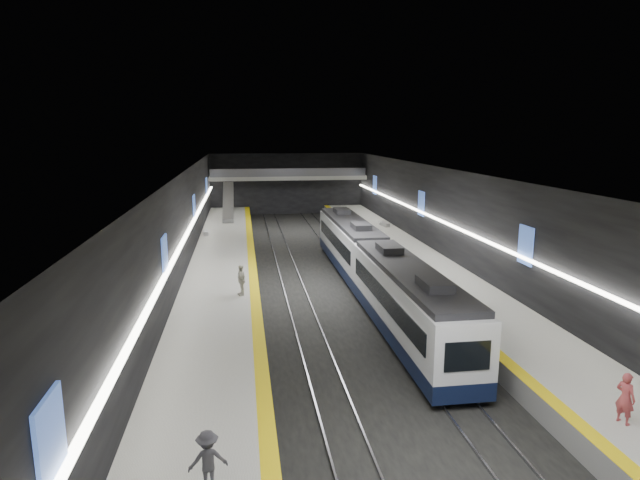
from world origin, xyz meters
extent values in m
plane|color=black|center=(0.00, 0.00, 0.00)|extent=(70.00, 70.00, 0.00)
cube|color=beige|center=(0.00, 0.00, 8.00)|extent=(20.00, 70.00, 0.04)
cube|color=black|center=(-10.00, 0.00, 4.00)|extent=(0.04, 70.00, 8.00)
cube|color=black|center=(10.00, 0.00, 4.00)|extent=(0.04, 70.00, 8.00)
cube|color=black|center=(0.00, 35.00, 4.00)|extent=(20.00, 0.04, 8.00)
cube|color=slate|center=(-7.50, 0.00, 0.50)|extent=(5.00, 70.00, 1.00)
cube|color=#A9A9A4|center=(-7.50, 0.00, 1.01)|extent=(5.00, 70.00, 0.02)
cube|color=yellow|center=(-5.30, 0.00, 1.02)|extent=(0.60, 70.00, 0.02)
cube|color=slate|center=(7.50, 0.00, 0.50)|extent=(5.00, 70.00, 1.00)
cube|color=#A9A9A4|center=(7.50, 0.00, 1.01)|extent=(5.00, 70.00, 0.02)
cube|color=yellow|center=(5.30, 0.00, 1.02)|extent=(0.60, 70.00, 0.02)
cube|color=gray|center=(-3.22, 0.00, 0.06)|extent=(0.08, 70.00, 0.12)
cube|color=gray|center=(-1.78, 0.00, 0.06)|extent=(0.08, 70.00, 0.12)
cube|color=gray|center=(1.78, 0.00, 0.06)|extent=(0.08, 70.00, 0.12)
cube|color=gray|center=(3.22, 0.00, 0.06)|extent=(0.08, 70.00, 0.12)
cube|color=black|center=(2.50, -9.86, 0.75)|extent=(2.65, 15.00, 0.80)
cube|color=silver|center=(2.50, -9.86, 2.40)|extent=(2.65, 15.00, 2.50)
cube|color=black|center=(2.50, -9.86, 3.80)|extent=(2.44, 14.25, 0.30)
cube|color=black|center=(2.50, -9.86, 2.45)|extent=(2.69, 13.20, 1.00)
cube|color=black|center=(2.50, -17.38, 2.35)|extent=(1.85, 0.05, 1.20)
cube|color=black|center=(2.50, 5.14, 0.75)|extent=(2.65, 15.00, 0.80)
cube|color=silver|center=(2.50, 5.14, 2.40)|extent=(2.65, 15.00, 2.50)
cube|color=black|center=(2.50, 5.14, 3.80)|extent=(2.44, 14.25, 0.30)
cube|color=black|center=(2.50, 5.14, 2.45)|extent=(2.69, 13.20, 1.00)
cube|color=black|center=(2.50, -2.38, 2.35)|extent=(1.85, 0.05, 1.20)
cube|color=#3F63BE|center=(-9.92, -25.00, 4.50)|extent=(0.10, 1.50, 2.20)
cube|color=#3F63BE|center=(-9.92, -8.00, 4.50)|extent=(0.10, 1.50, 2.20)
cube|color=#3F63BE|center=(-9.92, 10.00, 4.50)|extent=(0.10, 1.50, 2.20)
cube|color=#3F63BE|center=(-9.92, 27.00, 4.50)|extent=(0.10, 1.50, 2.20)
cube|color=#3F63BE|center=(9.92, -8.00, 4.50)|extent=(0.10, 1.50, 2.20)
cube|color=#3F63BE|center=(9.92, 10.00, 4.50)|extent=(0.10, 1.50, 2.20)
cube|color=#3F63BE|center=(9.92, 27.00, 4.50)|extent=(0.10, 1.50, 2.20)
cube|color=white|center=(-9.80, 0.00, 3.80)|extent=(0.25, 68.60, 0.12)
cube|color=white|center=(9.80, 0.00, 3.80)|extent=(0.25, 68.60, 0.12)
cube|color=gray|center=(0.00, 33.00, 5.00)|extent=(20.00, 3.00, 0.50)
cube|color=#47474C|center=(0.00, 31.55, 5.75)|extent=(19.60, 0.08, 1.00)
cube|color=#99999E|center=(-7.50, 26.00, 2.90)|extent=(1.20, 7.50, 3.92)
cube|color=#99999E|center=(-9.50, 16.33, 1.20)|extent=(0.62, 1.65, 0.39)
cube|color=#99999E|center=(8.89, 18.33, 1.20)|extent=(0.78, 1.70, 0.40)
imported|color=#AE4145|center=(6.81, -20.53, 1.92)|extent=(0.65, 0.78, 1.84)
imported|color=silver|center=(-6.11, -3.90, 1.96)|extent=(0.81, 1.21, 1.91)
imported|color=#3A3940|center=(-7.06, -21.91, 1.85)|extent=(1.18, 0.79, 1.71)
camera|label=1|loc=(-5.90, -35.56, 10.84)|focal=30.00mm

